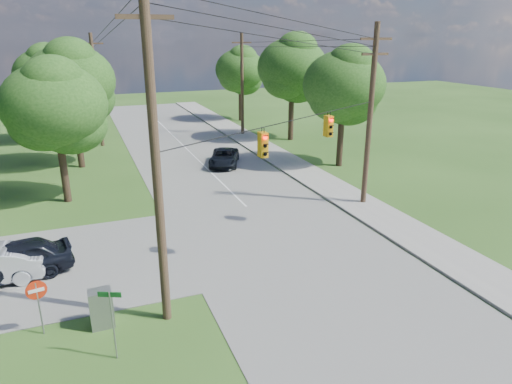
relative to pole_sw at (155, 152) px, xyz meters
name	(u,v)px	position (x,y,z in m)	size (l,w,h in m)	color
ground	(286,298)	(4.60, -0.40, -6.23)	(140.00, 140.00, 0.00)	#2B4C19
main_road	(280,240)	(6.60, 4.60, -6.21)	(10.00, 100.00, 0.03)	gray
sidewalk_east	(391,220)	(13.30, 4.60, -6.17)	(2.60, 100.00, 0.12)	#9F9C95
pole_sw	(155,152)	(0.00, 0.00, 0.00)	(2.00, 0.32, 12.00)	brown
pole_ne	(370,114)	(13.50, 7.60, -0.76)	(2.00, 0.32, 10.50)	brown
pole_north_e	(242,84)	(13.50, 29.60, -1.10)	(2.00, 0.32, 10.00)	brown
pole_north_w	(97,90)	(-0.40, 29.60, -1.10)	(2.00, 0.32, 10.00)	brown
power_lines	(228,47)	(6.10, 11.14, 2.93)	(13.93, 29.62, 4.93)	black
traffic_signals	(299,134)	(7.15, 4.03, -0.73)	(4.91, 3.27, 1.05)	#ECA20D
tree_w_near	(55,105)	(-3.40, 14.60, -0.30)	(6.00, 6.00, 8.40)	#412D20
tree_w_mid	(71,81)	(-2.40, 22.60, 0.35)	(6.40, 6.40, 9.22)	#412D20
tree_w_far	(48,76)	(-4.40, 32.60, 0.02)	(6.00, 6.00, 8.73)	#412D20
tree_e_near	(344,85)	(16.60, 15.60, 0.02)	(6.20, 6.20, 8.81)	#412D20
tree_e_mid	(292,67)	(17.10, 25.60, 0.68)	(6.60, 6.60, 9.64)	#412D20
tree_e_far	(240,70)	(16.10, 37.60, -0.31)	(5.80, 5.80, 8.32)	#412D20
car_cross_dark	(12,260)	(-5.47, 5.20, -5.39)	(1.90, 4.73, 1.61)	black
car_main_north	(224,157)	(8.16, 18.95, -5.56)	(2.10, 4.56, 1.27)	black
control_cabinet	(101,309)	(-2.22, 0.31, -5.51)	(0.79, 0.57, 1.43)	gray
do_not_enter_sign	(37,295)	(-4.17, 0.60, -4.70)	(0.68, 0.17, 2.06)	gray
street_name_sign	(112,316)	(-1.93, -1.63, -4.66)	(0.68, 0.33, 2.43)	gray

